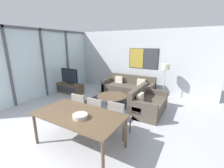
{
  "coord_description": "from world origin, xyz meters",
  "views": [
    {
      "loc": [
        2.64,
        -1.3,
        2.21
      ],
      "look_at": [
        0.31,
        2.72,
        0.95
      ],
      "focal_mm": 24.0,
      "sensor_mm": 36.0,
      "label": 1
    }
  ],
  "objects": [
    {
      "name": "ground_plane",
      "position": [
        0.0,
        0.0,
        0.0
      ],
      "size": [
        24.0,
        24.0,
        0.0
      ],
      "primitive_type": "plane",
      "color": "#B2B2B7"
    },
    {
      "name": "tv_console",
      "position": [
        -2.34,
        3.44,
        0.22
      ],
      "size": [
        1.26,
        0.48,
        0.45
      ],
      "color": "brown",
      "rests_on": "ground_plane"
    },
    {
      "name": "sofa_side",
      "position": [
        1.31,
        3.26,
        0.27
      ],
      "size": [
        0.9,
        1.52,
        0.82
      ],
      "rotation": [
        0.0,
        0.0,
        1.57
      ],
      "color": "#51473D",
      "rests_on": "ground_plane"
    },
    {
      "name": "dining_chair_left",
      "position": [
        0.01,
        1.57,
        0.51
      ],
      "size": [
        0.46,
        0.46,
        0.92
      ],
      "color": "gray",
      "rests_on": "ground_plane"
    },
    {
      "name": "dining_table",
      "position": [
        0.57,
        0.85,
        0.7
      ],
      "size": [
        1.93,
        1.01,
        0.77
      ],
      "color": "brown",
      "rests_on": "ground_plane"
    },
    {
      "name": "television",
      "position": [
        -2.34,
        3.44,
        0.78
      ],
      "size": [
        0.95,
        0.2,
        0.69
      ],
      "color": "#2D2D33",
      "rests_on": "tv_console"
    },
    {
      "name": "floor_lamp",
      "position": [
        1.54,
        4.78,
        1.22
      ],
      "size": [
        0.34,
        0.34,
        1.45
      ],
      "color": "#2D2D33",
      "rests_on": "ground_plane"
    },
    {
      "name": "window_wall_left",
      "position": [
        -3.01,
        2.68,
        1.53
      ],
      "size": [
        0.07,
        5.36,
        2.8
      ],
      "color": "silver",
      "rests_on": "ground_plane"
    },
    {
      "name": "fruit_bowl",
      "position": [
        0.73,
        0.73,
        0.82
      ],
      "size": [
        0.3,
        0.3,
        0.08
      ],
      "color": "#B7B2A8",
      "rests_on": "dining_table"
    },
    {
      "name": "wall_back",
      "position": [
        0.01,
        5.36,
        1.41
      ],
      "size": [
        7.03,
        0.09,
        2.8
      ],
      "color": "silver",
      "rests_on": "ground_plane"
    },
    {
      "name": "sofa_main",
      "position": [
        0.04,
        4.68,
        0.27
      ],
      "size": [
        2.26,
        0.9,
        0.82
      ],
      "color": "#51473D",
      "rests_on": "ground_plane"
    },
    {
      "name": "coffee_table",
      "position": [
        0.04,
        3.19,
        0.27
      ],
      "size": [
        1.1,
        1.1,
        0.36
      ],
      "color": "brown",
      "rests_on": "ground_plane"
    },
    {
      "name": "dining_chair_right",
      "position": [
        1.13,
        1.59,
        0.51
      ],
      "size": [
        0.46,
        0.46,
        0.92
      ],
      "color": "gray",
      "rests_on": "ground_plane"
    },
    {
      "name": "area_rug",
      "position": [
        0.04,
        3.19,
        0.0
      ],
      "size": [
        2.29,
        1.78,
        0.01
      ],
      "color": "#333D4C",
      "rests_on": "ground_plane"
    },
    {
      "name": "dining_chair_centre",
      "position": [
        0.57,
        1.53,
        0.51
      ],
      "size": [
        0.46,
        0.46,
        0.92
      ],
      "color": "gray",
      "rests_on": "ground_plane"
    }
  ]
}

